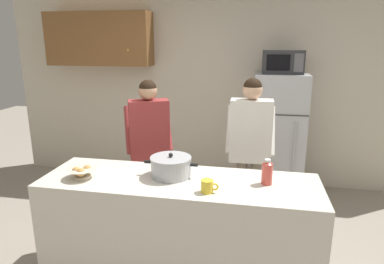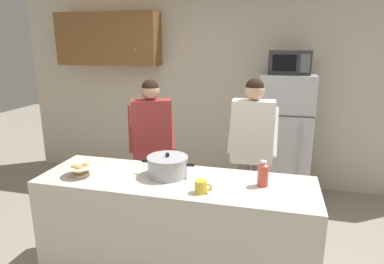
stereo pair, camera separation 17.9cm
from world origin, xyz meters
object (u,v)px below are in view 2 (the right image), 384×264
refrigerator (284,138)px  cooking_pot (168,166)px  coffee_mug (201,187)px  bottle_near_edge (263,174)px  person_by_sink (252,140)px  bread_bowl (81,170)px  microwave (289,62)px  person_near_pot (152,137)px

refrigerator → cooking_pot: (-0.95, -1.79, 0.19)m
coffee_mug → bottle_near_edge: bearing=28.8°
refrigerator → bottle_near_edge: refrigerator is taller
person_by_sink → bread_bowl: person_by_sink is taller
bread_bowl → coffee_mug: bearing=-4.1°
microwave → cooking_pot: 2.14m
microwave → bottle_near_edge: bearing=-95.9°
bread_bowl → bottle_near_edge: size_ratio=1.20×
person_by_sink → person_near_pot: bearing=-176.1°
person_by_sink → coffee_mug: bearing=-104.3°
person_by_sink → bread_bowl: (-1.31, -1.02, -0.06)m
person_by_sink → coffee_mug: 1.14m
refrigerator → coffee_mug: bearing=-106.7°
refrigerator → cooking_pot: 2.03m
refrigerator → cooking_pot: bearing=-118.0°
person_near_pot → bread_bowl: person_near_pot is taller
bread_bowl → person_near_pot: bearing=74.7°
refrigerator → bread_bowl: 2.57m
refrigerator → coffee_mug: size_ratio=12.33×
microwave → bottle_near_edge: 1.94m
cooking_pot → bread_bowl: 0.72m
person_near_pot → cooking_pot: (0.43, -0.78, -0.00)m
coffee_mug → bread_bowl: size_ratio=0.54×
refrigerator → bread_bowl: refrigerator is taller
coffee_mug → cooking_pot: bearing=143.4°
refrigerator → person_by_sink: size_ratio=0.98×
refrigerator → coffee_mug: (-0.61, -2.04, 0.16)m
person_near_pot → bottle_near_edge: person_near_pot is taller
cooking_pot → person_near_pot: bearing=119.1°
person_near_pot → bottle_near_edge: (1.20, -0.79, 0.01)m
person_near_pot → coffee_mug: (0.77, -1.03, -0.04)m
person_near_pot → coffee_mug: 1.28m
refrigerator → coffee_mug: 2.13m
cooking_pot → bread_bowl: cooking_pot is taller
person_near_pot → refrigerator: bearing=36.2°
refrigerator → cooking_pot: refrigerator is taller
refrigerator → person_by_sink: person_by_sink is taller
cooking_pot → bread_bowl: (-0.69, -0.18, -0.03)m
microwave → coffee_mug: 2.25m
refrigerator → person_near_pot: bearing=-143.8°
refrigerator → person_near_pot: person_near_pot is taller
microwave → bottle_near_edge: (-0.18, -1.78, -0.74)m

